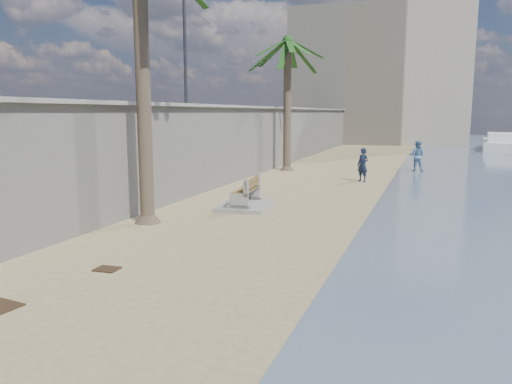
# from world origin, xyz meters

# --- Properties ---
(ground_plane) EXTENTS (140.00, 140.00, 0.00)m
(ground_plane) POSITION_xyz_m (0.00, 0.00, 0.00)
(ground_plane) COLOR tan
(seawall) EXTENTS (0.45, 70.00, 3.50)m
(seawall) POSITION_xyz_m (-5.20, 20.00, 1.75)
(seawall) COLOR gray
(seawall) RESTS_ON ground_plane
(wall_cap) EXTENTS (0.80, 70.00, 0.12)m
(wall_cap) POSITION_xyz_m (-5.20, 20.00, 3.55)
(wall_cap) COLOR gray
(wall_cap) RESTS_ON seawall
(end_building) EXTENTS (18.00, 12.00, 14.00)m
(end_building) POSITION_xyz_m (-2.00, 52.00, 7.00)
(end_building) COLOR #B7AA93
(end_building) RESTS_ON ground_plane
(bench_far) EXTENTS (1.90, 2.57, 1.00)m
(bench_far) POSITION_xyz_m (-2.23, 10.76, 0.44)
(bench_far) COLOR gray
(bench_far) RESTS_ON ground_plane
(palm_back) EXTENTS (5.00, 5.00, 8.07)m
(palm_back) POSITION_xyz_m (-4.00, 22.06, 7.06)
(palm_back) COLOR brown
(palm_back) RESTS_ON ground_plane
(streetlight) EXTENTS (0.28, 0.28, 5.12)m
(streetlight) POSITION_xyz_m (-5.10, 12.00, 6.64)
(streetlight) COLOR #2D2D33
(streetlight) RESTS_ON wall_cap
(person_a) EXTENTS (0.81, 0.73, 1.85)m
(person_a) POSITION_xyz_m (0.71, 18.73, 0.93)
(person_a) COLOR #141F38
(person_a) RESTS_ON ground_plane
(person_b) EXTENTS (1.01, 0.83, 1.91)m
(person_b) POSITION_xyz_m (3.00, 24.14, 0.95)
(person_b) COLOR #517FA9
(person_b) RESTS_ON ground_plane
(yacht_far) EXTENTS (3.45, 9.88, 1.50)m
(yacht_far) POSITION_xyz_m (9.43, 44.44, 0.35)
(yacht_far) COLOR silver
(yacht_far) RESTS_ON bay_water
(debris_d) EXTENTS (0.51, 0.42, 0.03)m
(debris_d) POSITION_xyz_m (-2.49, 3.25, 0.01)
(debris_d) COLOR #382616
(debris_d) RESTS_ON ground_plane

